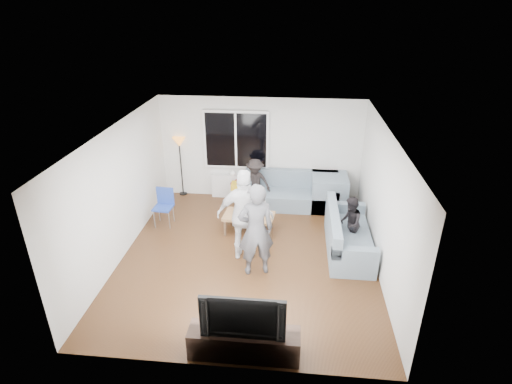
# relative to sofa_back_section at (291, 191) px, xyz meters

# --- Properties ---
(floor) EXTENTS (5.00, 5.50, 0.04)m
(floor) POSITION_rel_sofa_back_section_xyz_m (-0.79, -2.27, -0.45)
(floor) COLOR #56351C
(floor) RESTS_ON ground
(ceiling) EXTENTS (5.00, 5.50, 0.04)m
(ceiling) POSITION_rel_sofa_back_section_xyz_m (-0.79, -2.27, 2.20)
(ceiling) COLOR white
(ceiling) RESTS_ON ground
(wall_back) EXTENTS (5.00, 0.04, 2.60)m
(wall_back) POSITION_rel_sofa_back_section_xyz_m (-0.79, 0.50, 0.88)
(wall_back) COLOR silver
(wall_back) RESTS_ON ground
(wall_front) EXTENTS (5.00, 0.04, 2.60)m
(wall_front) POSITION_rel_sofa_back_section_xyz_m (-0.79, -5.04, 0.88)
(wall_front) COLOR silver
(wall_front) RESTS_ON ground
(wall_left) EXTENTS (0.04, 5.50, 2.60)m
(wall_left) POSITION_rel_sofa_back_section_xyz_m (-3.31, -2.27, 0.88)
(wall_left) COLOR silver
(wall_left) RESTS_ON ground
(wall_right) EXTENTS (0.04, 5.50, 2.60)m
(wall_right) POSITION_rel_sofa_back_section_xyz_m (1.73, -2.27, 0.88)
(wall_right) COLOR silver
(wall_right) RESTS_ON ground
(window_frame) EXTENTS (1.62, 0.06, 1.47)m
(window_frame) POSITION_rel_sofa_back_section_xyz_m (-1.39, 0.42, 1.12)
(window_frame) COLOR white
(window_frame) RESTS_ON wall_back
(window_glass) EXTENTS (1.50, 0.02, 1.35)m
(window_glass) POSITION_rel_sofa_back_section_xyz_m (-1.39, 0.38, 1.12)
(window_glass) COLOR black
(window_glass) RESTS_ON window_frame
(window_mullion) EXTENTS (0.05, 0.03, 1.35)m
(window_mullion) POSITION_rel_sofa_back_section_xyz_m (-1.39, 0.37, 1.12)
(window_mullion) COLOR white
(window_mullion) RESTS_ON window_frame
(radiator) EXTENTS (1.30, 0.12, 0.62)m
(radiator) POSITION_rel_sofa_back_section_xyz_m (-1.39, 0.38, -0.11)
(radiator) COLOR silver
(radiator) RESTS_ON floor
(potted_plant) EXTENTS (0.21, 0.19, 0.33)m
(potted_plant) POSITION_rel_sofa_back_section_xyz_m (-0.93, 0.35, 0.36)
(potted_plant) COLOR #245B24
(potted_plant) RESTS_ON radiator
(vase) EXTENTS (0.17, 0.17, 0.15)m
(vase) POSITION_rel_sofa_back_section_xyz_m (-1.48, 0.35, 0.27)
(vase) COLOR white
(vase) RESTS_ON radiator
(sofa_back_section) EXTENTS (2.30, 0.85, 0.85)m
(sofa_back_section) POSITION_rel_sofa_back_section_xyz_m (0.00, 0.00, 0.00)
(sofa_back_section) COLOR slate
(sofa_back_section) RESTS_ON floor
(sofa_right_section) EXTENTS (2.00, 0.85, 0.85)m
(sofa_right_section) POSITION_rel_sofa_back_section_xyz_m (1.23, -1.84, 0.00)
(sofa_right_section) COLOR slate
(sofa_right_section) RESTS_ON floor
(sofa_corner) EXTENTS (0.85, 0.85, 0.85)m
(sofa_corner) POSITION_rel_sofa_back_section_xyz_m (0.93, 0.00, 0.00)
(sofa_corner) COLOR slate
(sofa_corner) RESTS_ON floor
(cushion_yellow) EXTENTS (0.39, 0.33, 0.14)m
(cushion_yellow) POSITION_rel_sofa_back_section_xyz_m (-1.28, -0.02, 0.09)
(cushion_yellow) COLOR gold
(cushion_yellow) RESTS_ON sofa_back_section
(cushion_red) EXTENTS (0.46, 0.43, 0.13)m
(cushion_red) POSITION_rel_sofa_back_section_xyz_m (-1.27, 0.06, 0.09)
(cushion_red) COLOR maroon
(cushion_red) RESTS_ON sofa_back_section
(coffee_table) EXTENTS (1.16, 0.71, 0.40)m
(coffee_table) POSITION_rel_sofa_back_section_xyz_m (-0.89, -1.29, -0.22)
(coffee_table) COLOR #A3794F
(coffee_table) RESTS_ON floor
(pitcher) EXTENTS (0.17, 0.17, 0.17)m
(pitcher) POSITION_rel_sofa_back_section_xyz_m (-1.02, -1.27, 0.06)
(pitcher) COLOR maroon
(pitcher) RESTS_ON coffee_table
(side_chair) EXTENTS (0.43, 0.43, 0.86)m
(side_chair) POSITION_rel_sofa_back_section_xyz_m (-2.84, -1.21, 0.01)
(side_chair) COLOR #24409D
(side_chair) RESTS_ON floor
(floor_lamp) EXTENTS (0.32, 0.32, 1.56)m
(floor_lamp) POSITION_rel_sofa_back_section_xyz_m (-2.84, 0.43, 0.36)
(floor_lamp) COLOR orange
(floor_lamp) RESTS_ON floor
(player_left) EXTENTS (0.76, 0.61, 1.83)m
(player_left) POSITION_rel_sofa_back_section_xyz_m (-0.59, -2.77, 0.49)
(player_left) COLOR #434348
(player_left) RESTS_ON floor
(player_right) EXTENTS (1.10, 0.46, 1.87)m
(player_right) POSITION_rel_sofa_back_section_xyz_m (-0.84, -2.29, 0.51)
(player_right) COLOR silver
(player_right) RESTS_ON floor
(spectator_right) EXTENTS (0.48, 0.59, 1.14)m
(spectator_right) POSITION_rel_sofa_back_section_xyz_m (1.23, -1.75, 0.15)
(spectator_right) COLOR black
(spectator_right) RESTS_ON floor
(spectator_back) EXTENTS (0.82, 0.53, 1.21)m
(spectator_back) POSITION_rel_sofa_back_section_xyz_m (-0.88, 0.03, 0.18)
(spectator_back) COLOR black
(spectator_back) RESTS_ON floor
(tv_console) EXTENTS (1.60, 0.40, 0.44)m
(tv_console) POSITION_rel_sofa_back_section_xyz_m (-0.56, -4.77, -0.20)
(tv_console) COLOR #332119
(tv_console) RESTS_ON floor
(television) EXTENTS (1.19, 0.16, 0.68)m
(television) POSITION_rel_sofa_back_section_xyz_m (-0.56, -4.77, 0.36)
(television) COLOR black
(television) RESTS_ON tv_console
(bottle_a) EXTENTS (0.07, 0.07, 0.20)m
(bottle_a) POSITION_rel_sofa_back_section_xyz_m (-1.16, -1.19, 0.07)
(bottle_a) COLOR red
(bottle_a) RESTS_ON coffee_table
(bottle_c) EXTENTS (0.07, 0.07, 0.20)m
(bottle_c) POSITION_rel_sofa_back_section_xyz_m (-0.82, -1.15, 0.07)
(bottle_c) COLOR black
(bottle_c) RESTS_ON coffee_table
(bottle_e) EXTENTS (0.07, 0.07, 0.20)m
(bottle_e) POSITION_rel_sofa_back_section_xyz_m (-0.54, -1.17, 0.08)
(bottle_e) COLOR black
(bottle_e) RESTS_ON coffee_table
(bottle_b) EXTENTS (0.08, 0.08, 0.25)m
(bottle_b) POSITION_rel_sofa_back_section_xyz_m (-1.00, -1.44, 0.10)
(bottle_b) COLOR #187C16
(bottle_b) RESTS_ON coffee_table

